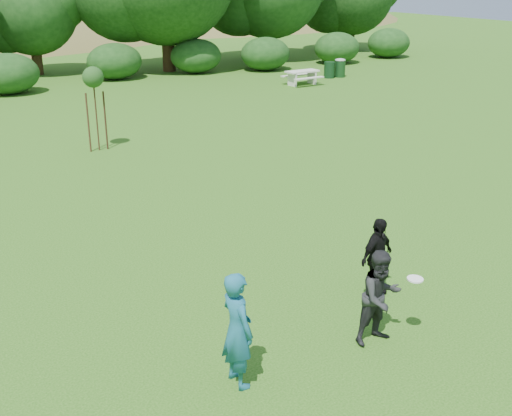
{
  "coord_description": "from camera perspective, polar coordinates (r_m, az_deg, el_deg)",
  "views": [
    {
      "loc": [
        -6.96,
        -7.71,
        5.92
      ],
      "look_at": [
        0.0,
        3.0,
        1.1
      ],
      "focal_mm": 45.0,
      "sensor_mm": 36.0,
      "label": 1
    }
  ],
  "objects": [
    {
      "name": "sapling",
      "position": [
        22.28,
        -14.27,
        11.01
      ],
      "size": [
        0.7,
        0.7,
        2.85
      ],
      "color": "#3A2316",
      "rests_on": "ground"
    },
    {
      "name": "trash_can_near",
      "position": [
        37.29,
        6.53,
        12.11
      ],
      "size": [
        0.6,
        0.6,
        0.9
      ],
      "primitive_type": "cylinder",
      "color": "#12321A",
      "rests_on": "ground"
    },
    {
      "name": "player_teal",
      "position": [
        9.59,
        -1.67,
        -10.75
      ],
      "size": [
        0.45,
        0.68,
        1.84
      ],
      "primitive_type": "imported",
      "rotation": [
        0.0,
        0.0,
        1.56
      ],
      "color": "#195A72",
      "rests_on": "ground"
    },
    {
      "name": "trash_can_lidded",
      "position": [
        37.64,
        7.48,
        12.28
      ],
      "size": [
        0.6,
        0.6,
        1.05
      ],
      "color": "#153A19",
      "rests_on": "ground"
    },
    {
      "name": "picnic_table",
      "position": [
        34.82,
        4.13,
        11.69
      ],
      "size": [
        1.8,
        1.48,
        0.76
      ],
      "color": "beige",
      "rests_on": "ground"
    },
    {
      "name": "player_black",
      "position": [
        12.35,
        10.7,
        -4.31
      ],
      "size": [
        0.97,
        0.57,
        1.56
      ],
      "primitive_type": "imported",
      "rotation": [
        0.0,
        0.0,
        0.23
      ],
      "color": "black",
      "rests_on": "ground"
    },
    {
      "name": "frisbee",
      "position": [
        10.86,
        13.96,
        -6.15
      ],
      "size": [
        0.27,
        0.27,
        0.03
      ],
      "color": "white",
      "rests_on": "ground"
    },
    {
      "name": "player_grey",
      "position": [
        10.84,
        11.02,
        -7.79
      ],
      "size": [
        0.83,
        0.67,
        1.65
      ],
      "primitive_type": "imported",
      "rotation": [
        0.0,
        0.0,
        -0.05
      ],
      "color": "#232426",
      "rests_on": "ground"
    },
    {
      "name": "ground",
      "position": [
        11.96,
        7.96,
        -9.23
      ],
      "size": [
        120.0,
        120.0,
        0.0
      ],
      "primitive_type": "plane",
      "color": "#19470C",
      "rests_on": "ground"
    }
  ]
}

